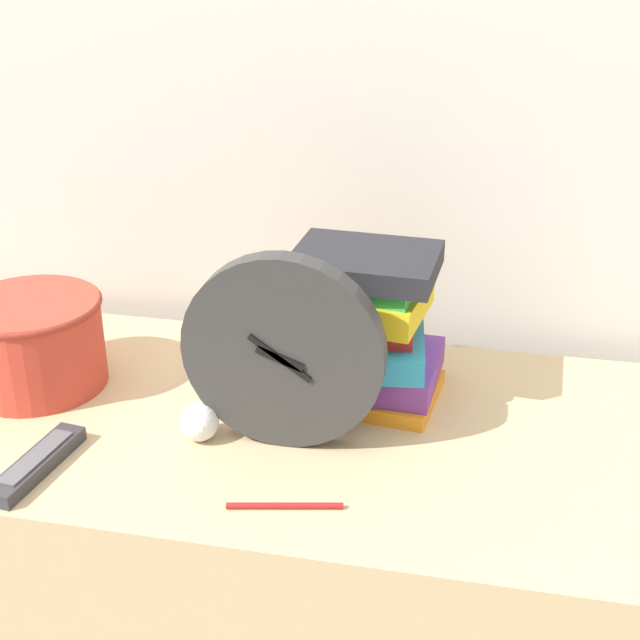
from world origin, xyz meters
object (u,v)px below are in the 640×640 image
object	(u,v)px
desk_clock	(283,353)
book_stack	(355,327)
basket	(33,340)
crumpled_paper_ball	(199,422)
tv_remote	(37,463)
pen	(285,506)

from	to	relation	value
desk_clock	book_stack	world-z (taller)	desk_clock
basket	crumpled_paper_ball	distance (m)	0.32
book_stack	basket	world-z (taller)	book_stack
desk_clock	tv_remote	size ratio (longest dim) A/B	1.56
basket	pen	distance (m)	0.51
desk_clock	book_stack	size ratio (longest dim) A/B	1.01
tv_remote	crumpled_paper_ball	bearing A→B (deg)	32.19
tv_remote	pen	size ratio (longest dim) A/B	1.23
basket	tv_remote	distance (m)	0.25
book_stack	pen	bearing A→B (deg)	-96.22
book_stack	basket	size ratio (longest dim) A/B	1.25
desk_clock	book_stack	distance (m)	0.17
pen	basket	bearing A→B (deg)	153.18
book_stack	crumpled_paper_ball	size ratio (longest dim) A/B	4.98
book_stack	tv_remote	xyz separation A→B (m)	(-0.37, -0.29, -0.10)
basket	tv_remote	bearing A→B (deg)	-62.81
crumpled_paper_ball	tv_remote	bearing A→B (deg)	-147.81
desk_clock	pen	size ratio (longest dim) A/B	1.92
book_stack	crumpled_paper_ball	xyz separation A→B (m)	(-0.19, -0.18, -0.08)
crumpled_paper_ball	pen	xyz separation A→B (m)	(0.15, -0.13, -0.02)
pen	book_stack	bearing A→B (deg)	83.78
desk_clock	crumpled_paper_ball	size ratio (longest dim) A/B	5.04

